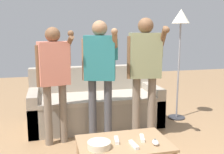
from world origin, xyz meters
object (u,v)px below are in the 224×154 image
object	(u,v)px
snack_bowl	(99,145)
player_right	(145,65)
coffee_table	(124,147)
player_center	(100,67)
game_remote_wand_far	(142,138)
floor_lamp	(180,28)
player_left	(54,72)
game_remote_wand_spare	(134,145)
game_remote_wand_near	(117,140)
couch	(95,105)
game_remote_nunchuk	(155,142)

from	to	relation	value
snack_bowl	player_right	size ratio (longest dim) A/B	0.13
snack_bowl	player_right	bearing A→B (deg)	49.99
coffee_table	snack_bowl	distance (m)	0.28
player_center	game_remote_wand_far	distance (m)	1.15
floor_lamp	game_remote_wand_far	bearing A→B (deg)	-128.06
snack_bowl	player_right	world-z (taller)	player_right
player_left	game_remote_wand_spare	size ratio (longest dim) A/B	9.01
snack_bowl	game_remote_wand_near	world-z (taller)	snack_bowl
couch	floor_lamp	size ratio (longest dim) A/B	1.11
couch	coffee_table	world-z (taller)	couch
game_remote_wand_near	game_remote_wand_far	xyz separation A→B (m)	(0.26, -0.01, -0.00)
game_remote_wand_far	snack_bowl	bearing A→B (deg)	-170.11
couch	game_remote_wand_far	size ratio (longest dim) A/B	12.62
coffee_table	snack_bowl	size ratio (longest dim) A/B	4.13
couch	coffee_table	bearing A→B (deg)	-90.35
game_remote_nunchuk	game_remote_wand_far	world-z (taller)	game_remote_nunchuk
coffee_table	game_remote_wand_near	bearing A→B (deg)	157.63
game_remote_nunchuk	game_remote_wand_far	distance (m)	0.16
couch	player_left	xyz separation A→B (m)	(-0.61, -0.60, 0.63)
couch	game_remote_wand_far	world-z (taller)	couch
player_right	player_left	bearing A→B (deg)	174.10
coffee_table	game_remote_nunchuk	bearing A→B (deg)	-25.96
couch	player_left	distance (m)	1.07
floor_lamp	player_left	size ratio (longest dim) A/B	1.19
couch	game_remote_nunchuk	size ratio (longest dim) A/B	22.28
couch	player_left	bearing A→B (deg)	-135.87
player_center	snack_bowl	bearing A→B (deg)	-102.11
couch	game_remote_nunchuk	bearing A→B (deg)	-81.48
coffee_table	player_left	world-z (taller)	player_left
player_left	game_remote_wand_spare	distance (m)	1.41
snack_bowl	game_remote_wand_far	size ratio (longest dim) A/B	1.37
game_remote_wand_near	game_remote_wand_spare	size ratio (longest dim) A/B	0.91
couch	snack_bowl	bearing A→B (deg)	-99.04
snack_bowl	player_center	bearing A→B (deg)	77.89
couch	player_right	world-z (taller)	player_right
coffee_table	player_right	world-z (taller)	player_right
snack_bowl	player_center	distance (m)	1.21
couch	game_remote_wand_far	xyz separation A→B (m)	(0.18, -1.59, 0.10)
player_left	player_right	xyz separation A→B (m)	(1.15, -0.12, 0.07)
couch	floor_lamp	bearing A→B (deg)	-3.45
player_left	snack_bowl	bearing A→B (deg)	-71.97
game_remote_nunchuk	game_remote_wand_near	distance (m)	0.37
game_remote_nunchuk	game_remote_wand_far	xyz separation A→B (m)	(-0.08, 0.14, -0.01)
player_right	coffee_table	bearing A→B (deg)	-121.52
coffee_table	player_right	xyz separation A→B (m)	(0.54, 0.89, 0.67)
floor_lamp	game_remote_wand_spare	size ratio (longest dim) A/B	10.73
game_remote_wand_far	game_remote_wand_spare	bearing A→B (deg)	-136.29
floor_lamp	game_remote_wand_spare	world-z (taller)	floor_lamp
coffee_table	floor_lamp	xyz separation A→B (m)	(1.37, 1.52, 1.14)
coffee_table	floor_lamp	size ratio (longest dim) A/B	0.50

